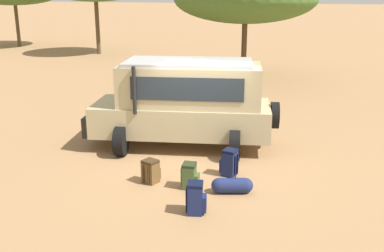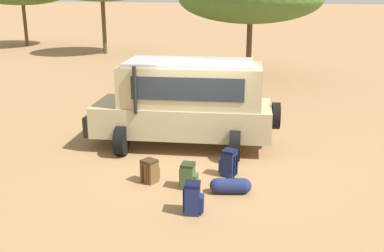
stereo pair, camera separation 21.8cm
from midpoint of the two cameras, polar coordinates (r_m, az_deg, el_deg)
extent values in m
plane|color=#9E754C|center=(11.83, 0.72, -4.30)|extent=(320.00, 320.00, 0.00)
cube|color=tan|center=(12.67, -1.82, 1.04)|extent=(5.20, 2.92, 0.84)
cube|color=tan|center=(12.41, -0.72, 5.32)|extent=(4.12, 2.58, 1.10)
cube|color=#232D38|center=(12.69, -7.60, 5.20)|extent=(0.40, 1.53, 0.77)
cube|color=#232D38|center=(11.52, -1.25, 4.68)|extent=(2.88, 0.68, 0.60)
cube|color=#232D38|center=(13.28, -0.26, 6.30)|extent=(2.88, 0.68, 0.60)
cube|color=#B7B7B7|center=(12.31, -0.96, 8.07)|extent=(3.72, 2.42, 0.10)
cube|color=black|center=(13.30, -12.85, 0.63)|extent=(0.51, 1.61, 0.56)
cylinder|color=black|center=(11.72, -7.88, 4.48)|extent=(0.10, 0.10, 1.25)
cylinder|color=black|center=(12.19, -9.53, -1.90)|extent=(0.45, 0.84, 0.80)
cylinder|color=black|center=(13.98, -7.45, 0.62)|extent=(0.45, 0.84, 0.80)
cylinder|color=black|center=(11.76, 4.91, -2.42)|extent=(0.45, 0.84, 0.80)
cylinder|color=black|center=(13.60, 5.10, 0.25)|extent=(0.45, 0.84, 0.80)
cylinder|color=black|center=(12.55, 9.97, 1.35)|extent=(0.38, 0.77, 0.74)
cube|color=navy|center=(10.79, 4.26, -4.80)|extent=(0.34, 0.38, 0.58)
cube|color=navy|center=(10.89, 3.35, -5.00)|extent=(0.12, 0.26, 0.32)
cube|color=black|center=(10.68, 4.29, -3.20)|extent=(0.35, 0.36, 0.07)
cylinder|color=black|center=(10.67, 4.91, -5.08)|extent=(0.04, 0.04, 0.50)
cylinder|color=black|center=(10.79, 5.23, -4.82)|extent=(0.04, 0.04, 0.50)
cube|color=#42562D|center=(10.12, -0.98, -6.49)|extent=(0.32, 0.39, 0.51)
cube|color=#42562D|center=(10.11, 0.01, -6.90)|extent=(0.11, 0.28, 0.28)
cube|color=#242F19|center=(10.01, -0.99, -4.98)|extent=(0.33, 0.37, 0.07)
cylinder|color=#242F19|center=(10.22, -1.75, -6.24)|extent=(0.04, 0.04, 0.44)
cylinder|color=#242F19|center=(10.08, -1.96, -6.59)|extent=(0.04, 0.04, 0.44)
cube|color=brown|center=(10.44, -5.90, -5.90)|extent=(0.41, 0.38, 0.48)
cube|color=brown|center=(10.59, -5.22, -5.91)|extent=(0.27, 0.16, 0.26)
cube|color=#3A2A16|center=(10.34, -5.94, -4.52)|extent=(0.40, 0.38, 0.07)
cylinder|color=#3A2A16|center=(10.39, -6.81, -6.07)|extent=(0.04, 0.04, 0.41)
cylinder|color=#3A2A16|center=(10.29, -6.19, -6.28)|extent=(0.04, 0.04, 0.41)
cube|color=navy|center=(9.00, -0.29, -9.31)|extent=(0.37, 0.41, 0.58)
cube|color=navy|center=(9.02, 0.89, -9.76)|extent=(0.14, 0.27, 0.32)
cube|color=black|center=(8.87, -0.29, -7.45)|extent=(0.38, 0.40, 0.07)
cylinder|color=black|center=(9.09, -1.30, -9.06)|extent=(0.04, 0.04, 0.49)
cylinder|color=black|center=(8.95, -1.39, -9.50)|extent=(0.04, 0.04, 0.49)
cylinder|color=navy|center=(9.94, 4.49, -7.54)|extent=(0.66, 0.51, 0.34)
sphere|color=navy|center=(9.96, 6.19, -7.52)|extent=(0.33, 0.33, 0.33)
sphere|color=navy|center=(9.92, 2.78, -7.55)|extent=(0.33, 0.33, 0.33)
torus|color=#121834|center=(9.86, 4.51, -6.54)|extent=(0.16, 0.07, 0.16)
cylinder|color=brown|center=(39.02, -21.44, 11.80)|extent=(0.27, 0.27, 3.31)
cylinder|color=brown|center=(32.70, -12.09, 12.13)|extent=(0.28, 0.28, 3.66)
cylinder|color=brown|center=(23.12, 6.34, 9.68)|extent=(0.27, 0.27, 2.89)
camera|label=1|loc=(0.11, -90.56, -0.17)|focal=42.00mm
camera|label=2|loc=(0.11, 89.44, 0.17)|focal=42.00mm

